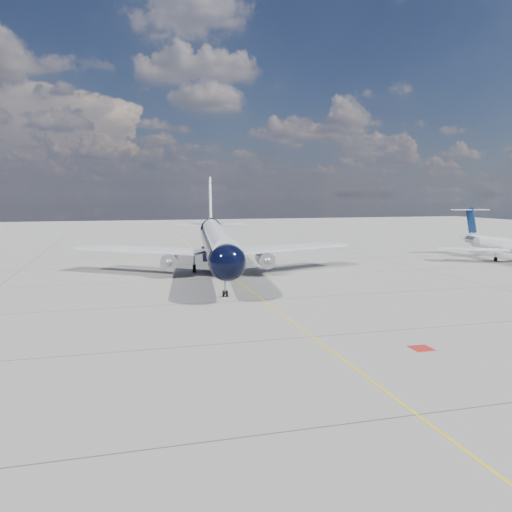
% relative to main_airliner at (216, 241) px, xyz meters
% --- Properties ---
extents(ground, '(320.00, 320.00, 0.00)m').
position_rel_main_airliner_xyz_m(ground, '(1.13, -1.26, -4.62)').
color(ground, gray).
rests_on(ground, ground).
extents(taxiway_centerline, '(0.16, 160.00, 0.01)m').
position_rel_main_airliner_xyz_m(taxiway_centerline, '(1.13, -6.26, -4.61)').
color(taxiway_centerline, yellow).
rests_on(taxiway_centerline, ground).
extents(red_marking, '(1.60, 1.60, 0.01)m').
position_rel_main_airliner_xyz_m(red_marking, '(7.93, -41.26, -4.61)').
color(red_marking, maroon).
rests_on(red_marking, ground).
extents(main_airliner, '(41.97, 51.46, 14.88)m').
position_rel_main_airliner_xyz_m(main_airliner, '(0.00, 0.00, 0.00)').
color(main_airliner, black).
rests_on(main_airliner, ground).
extents(regional_jet, '(23.54, 27.17, 9.20)m').
position_rel_main_airliner_xyz_m(regional_jet, '(50.79, -0.42, -1.72)').
color(regional_jet, white).
rests_on(regional_jet, ground).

